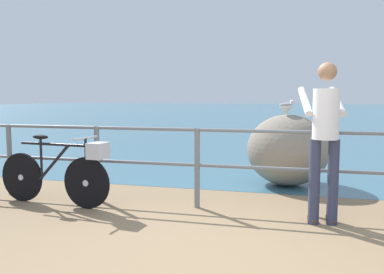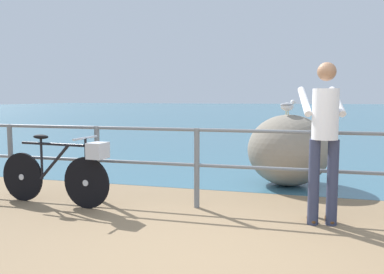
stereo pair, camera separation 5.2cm
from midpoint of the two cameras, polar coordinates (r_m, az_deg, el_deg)
ground_plane at (r=23.23m, az=13.38°, el=1.95°), size 120.00×120.00×0.10m
sea_surface at (r=50.79m, az=14.12°, el=3.94°), size 120.00×90.00×0.01m
promenade_railing at (r=4.88m, az=8.46°, el=-3.35°), size 9.88×0.07×1.02m
bicycle at (r=5.39m, az=-18.52°, el=-4.61°), size 1.69×0.48×0.92m
person_at_railing at (r=4.54m, az=18.33°, el=0.24°), size 0.52×0.67×1.78m
breakwater_boulder_main at (r=6.50m, az=13.44°, el=-1.83°), size 1.30×1.29×1.14m
seagull at (r=6.41m, az=13.31°, el=4.41°), size 0.28×0.29×0.23m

